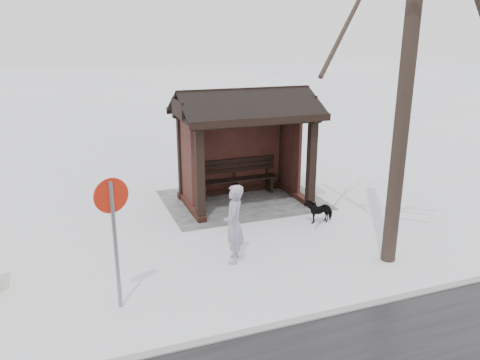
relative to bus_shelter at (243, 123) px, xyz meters
name	(u,v)px	position (x,y,z in m)	size (l,w,h in m)	color
ground	(245,202)	(0.00, 0.16, -2.17)	(120.00, 120.00, 0.00)	white
kerb	(362,307)	(0.00, 5.66, -2.16)	(120.00, 0.15, 0.06)	gray
trampled_patch	(242,200)	(0.00, -0.04, -2.16)	(4.20, 3.20, 0.02)	#97979C
bus_shelter	(243,123)	(0.00, 0.00, 0.00)	(3.60, 2.40, 3.09)	#3D2016
pedestrian	(234,224)	(1.45, 3.32, -1.36)	(0.59, 0.38, 1.61)	#9C90A8
dog	(319,210)	(-1.20, 2.06, -1.88)	(0.31, 0.68, 0.57)	black
road_sign	(113,216)	(3.80, 4.20, -0.53)	(0.56, 0.21, 2.25)	gray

